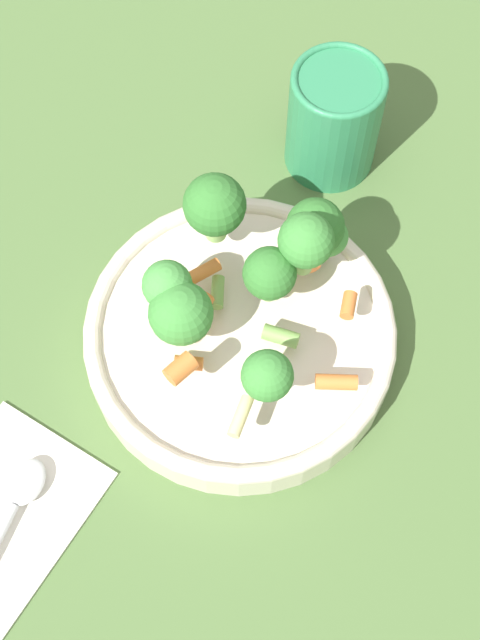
% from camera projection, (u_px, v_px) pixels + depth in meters
% --- Properties ---
extents(ground_plane, '(3.00, 3.00, 0.00)m').
position_uv_depth(ground_plane, '(240.00, 348.00, 0.70)').
color(ground_plane, '#4C6B38').
extents(bowl, '(0.24, 0.24, 0.04)m').
position_uv_depth(bowl, '(240.00, 337.00, 0.68)').
color(bowl, beige).
rests_on(bowl, ground_plane).
extents(pasta_salad, '(0.17, 0.19, 0.08)m').
position_uv_depth(pasta_salad, '(250.00, 268.00, 0.64)').
color(pasta_salad, '#8CB766').
rests_on(pasta_salad, bowl).
extents(cup, '(0.08, 0.08, 0.10)m').
position_uv_depth(cup, '(339.00, 120.00, 0.73)').
color(cup, '#2D7F51').
rests_on(cup, ground_plane).
extents(spoon, '(0.03, 0.18, 0.01)m').
position_uv_depth(spoon, '(2.00, 530.00, 0.63)').
color(spoon, silver).
rests_on(spoon, napkin).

